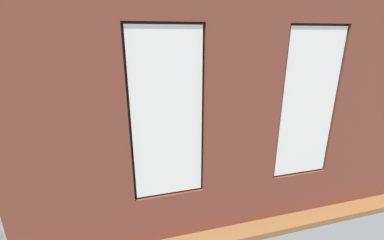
# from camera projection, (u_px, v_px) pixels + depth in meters

# --- Properties ---
(ground_plane) EXTENTS (6.93, 6.28, 0.10)m
(ground_plane) POSITION_uv_depth(u_px,v_px,m) (190.00, 152.00, 6.65)
(ground_plane) COLOR brown
(brick_wall_with_windows) EXTENTS (6.33, 0.30, 3.36)m
(brick_wall_with_windows) POSITION_uv_depth(u_px,v_px,m) (241.00, 124.00, 3.59)
(brick_wall_with_windows) COLOR brown
(brick_wall_with_windows) RESTS_ON ground_plane
(white_wall_right) EXTENTS (0.10, 5.28, 3.36)m
(white_wall_right) POSITION_uv_depth(u_px,v_px,m) (42.00, 95.00, 5.13)
(white_wall_right) COLOR silver
(white_wall_right) RESTS_ON ground_plane
(couch_by_window) EXTENTS (1.88, 0.87, 0.80)m
(couch_by_window) POSITION_uv_depth(u_px,v_px,m) (219.00, 182.00, 4.59)
(couch_by_window) COLOR black
(couch_by_window) RESTS_ON ground_plane
(couch_left) EXTENTS (0.91, 1.73, 0.80)m
(couch_left) POSITION_uv_depth(u_px,v_px,m) (283.00, 134.00, 6.81)
(couch_left) COLOR black
(couch_left) RESTS_ON ground_plane
(coffee_table) EXTENTS (1.30, 0.80, 0.44)m
(coffee_table) POSITION_uv_depth(u_px,v_px,m) (182.00, 137.00, 6.47)
(coffee_table) COLOR tan
(coffee_table) RESTS_ON ground_plane
(cup_ceramic) EXTENTS (0.09, 0.09, 0.10)m
(cup_ceramic) POSITION_uv_depth(u_px,v_px,m) (168.00, 136.00, 6.23)
(cup_ceramic) COLOR #4C4C51
(cup_ceramic) RESTS_ON coffee_table
(candle_jar) EXTENTS (0.08, 0.08, 0.11)m
(candle_jar) POSITION_uv_depth(u_px,v_px,m) (182.00, 133.00, 6.44)
(candle_jar) COLOR #B7333D
(candle_jar) RESTS_ON coffee_table
(table_plant_small) EXTENTS (0.13, 0.13, 0.21)m
(table_plant_small) POSITION_uv_depth(u_px,v_px,m) (175.00, 130.00, 6.47)
(table_plant_small) COLOR beige
(table_plant_small) RESTS_ON coffee_table
(remote_silver) EXTENTS (0.08, 0.18, 0.02)m
(remote_silver) POSITION_uv_depth(u_px,v_px,m) (187.00, 136.00, 6.37)
(remote_silver) COLOR #B2B2B7
(remote_silver) RESTS_ON coffee_table
(media_console) EXTENTS (1.01, 0.42, 0.52)m
(media_console) POSITION_uv_depth(u_px,v_px,m) (73.00, 147.00, 6.20)
(media_console) COLOR black
(media_console) RESTS_ON ground_plane
(tv_flatscreen) EXTENTS (1.23, 0.20, 0.84)m
(tv_flatscreen) POSITION_uv_depth(u_px,v_px,m) (69.00, 120.00, 5.99)
(tv_flatscreen) COLOR black
(tv_flatscreen) RESTS_ON media_console
(papasan_chair) EXTENTS (1.08, 1.08, 0.69)m
(papasan_chair) POSITION_uv_depth(u_px,v_px,m) (148.00, 117.00, 7.85)
(papasan_chair) COLOR olive
(papasan_chair) RESTS_ON ground_plane
(potted_plant_near_tv) EXTENTS (0.95, 1.15, 1.40)m
(potted_plant_near_tv) POSITION_uv_depth(u_px,v_px,m) (91.00, 141.00, 5.32)
(potted_plant_near_tv) COLOR brown
(potted_plant_near_tv) RESTS_ON ground_plane
(potted_plant_beside_window_right) EXTENTS (0.85, 0.78, 1.18)m
(potted_plant_beside_window_right) POSITION_uv_depth(u_px,v_px,m) (94.00, 186.00, 3.86)
(potted_plant_beside_window_right) COLOR #47423D
(potted_plant_beside_window_right) RESTS_ON ground_plane
(potted_plant_corner_far_left) EXTENTS (0.55, 0.55, 0.90)m
(potted_plant_corner_far_left) POSITION_uv_depth(u_px,v_px,m) (346.00, 154.00, 5.08)
(potted_plant_corner_far_left) COLOR brown
(potted_plant_corner_far_left) RESTS_ON ground_plane
(potted_plant_between_couches) EXTENTS (1.10, 1.00, 1.35)m
(potted_plant_between_couches) POSITION_uv_depth(u_px,v_px,m) (288.00, 151.00, 4.86)
(potted_plant_between_couches) COLOR gray
(potted_plant_between_couches) RESTS_ON ground_plane
(potted_plant_mid_room_small) EXTENTS (0.37, 0.37, 0.62)m
(potted_plant_mid_room_small) POSITION_uv_depth(u_px,v_px,m) (209.00, 120.00, 7.65)
(potted_plant_mid_room_small) COLOR #47423D
(potted_plant_mid_room_small) RESTS_ON ground_plane
(potted_plant_by_left_couch) EXTENTS (0.28, 0.28, 0.55)m
(potted_plant_by_left_couch) POSITION_uv_depth(u_px,v_px,m) (247.00, 119.00, 7.89)
(potted_plant_by_left_couch) COLOR gray
(potted_plant_by_left_couch) RESTS_ON ground_plane
(potted_plant_foreground_right) EXTENTS (0.77, 0.81, 1.24)m
(potted_plant_foreground_right) POSITION_uv_depth(u_px,v_px,m) (92.00, 114.00, 7.73)
(potted_plant_foreground_right) COLOR #9E5638
(potted_plant_foreground_right) RESTS_ON ground_plane
(potted_plant_corner_near_left) EXTENTS (0.79, 0.77, 1.18)m
(potted_plant_corner_near_left) POSITION_uv_depth(u_px,v_px,m) (246.00, 103.00, 9.07)
(potted_plant_corner_near_left) COLOR gray
(potted_plant_corner_near_left) RESTS_ON ground_plane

